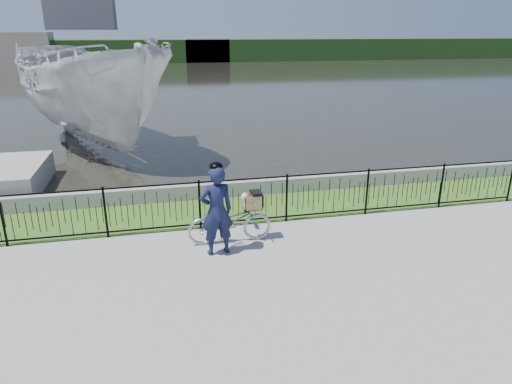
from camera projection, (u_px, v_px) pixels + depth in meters
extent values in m
plane|color=gray|center=(260.00, 257.00, 9.00)|extent=(120.00, 120.00, 0.00)
cube|color=#3A601E|center=(236.00, 209.00, 11.39)|extent=(60.00, 2.00, 0.01)
plane|color=black|center=(173.00, 82.00, 39.33)|extent=(120.00, 120.00, 0.00)
cube|color=gray|center=(230.00, 189.00, 12.24)|extent=(60.00, 0.30, 0.40)
cube|color=#203E17|center=(163.00, 51.00, 63.65)|extent=(120.00, 6.00, 3.00)
cube|color=gray|center=(19.00, 49.00, 57.93)|extent=(8.00, 4.00, 4.00)
cube|color=gray|center=(207.00, 50.00, 63.48)|extent=(6.00, 3.00, 3.20)
imported|color=#A8ABB4|center=(230.00, 222.00, 9.48)|extent=(1.76, 0.61, 0.93)
cube|color=black|center=(253.00, 208.00, 9.50)|extent=(0.38, 0.18, 0.02)
cube|color=#A07F4A|center=(253.00, 208.00, 9.50)|extent=(0.37, 0.29, 0.01)
cube|color=#A07F4A|center=(251.00, 199.00, 9.57)|extent=(0.37, 0.01, 0.31)
cube|color=#A07F4A|center=(254.00, 204.00, 9.32)|extent=(0.37, 0.01, 0.31)
cube|color=#A07F4A|center=(261.00, 201.00, 9.48)|extent=(0.02, 0.29, 0.31)
cube|color=#A07F4A|center=(244.00, 202.00, 9.41)|extent=(0.02, 0.29, 0.31)
cube|color=black|center=(256.00, 193.00, 9.40)|extent=(0.20, 0.30, 0.06)
cube|color=black|center=(262.00, 199.00, 9.48)|extent=(0.02, 0.30, 0.25)
ellipsoid|color=silver|center=(252.00, 203.00, 9.45)|extent=(0.31, 0.22, 0.20)
sphere|color=silver|center=(245.00, 196.00, 9.35)|extent=(0.15, 0.15, 0.15)
sphere|color=silver|center=(243.00, 198.00, 9.33)|extent=(0.07, 0.07, 0.07)
sphere|color=black|center=(242.00, 199.00, 9.32)|extent=(0.02, 0.02, 0.02)
cone|color=brown|center=(244.00, 193.00, 9.39)|extent=(0.06, 0.08, 0.08)
cone|color=brown|center=(246.00, 194.00, 9.30)|extent=(0.06, 0.08, 0.08)
imported|color=#141837|center=(217.00, 211.00, 8.86)|extent=(0.72, 0.54, 1.81)
ellipsoid|color=black|center=(215.00, 167.00, 8.56)|extent=(0.26, 0.29, 0.18)
imported|color=#BABABA|center=(91.00, 94.00, 16.60)|extent=(7.86, 11.12, 4.03)
cube|color=#3F3F47|center=(81.00, 5.00, 15.59)|extent=(2.20, 1.60, 1.60)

